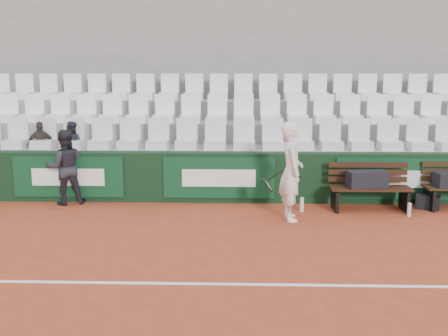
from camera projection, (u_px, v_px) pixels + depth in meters
ground at (223, 284)px, 6.19m from camera, size 80.00×80.00×0.00m
court_baseline at (223, 284)px, 6.18m from camera, size 18.00×0.06×0.01m
back_barrier at (232, 177)px, 10.00m from camera, size 18.00×0.34×1.00m
grandstand_tier_front at (230, 171)px, 10.62m from camera, size 18.00×0.95×1.00m
grandstand_tier_mid at (230, 153)px, 11.51m from camera, size 18.00×0.95×1.45m
grandstand_tier_back at (231, 138)px, 12.40m from camera, size 18.00×0.95×1.90m
grandstand_rear_wall at (232, 86)px, 12.77m from camera, size 18.00×0.30×4.40m
seat_row_front at (230, 134)px, 10.30m from camera, size 11.90×0.44×0.63m
seat_row_mid at (230, 109)px, 11.14m from camera, size 11.90×0.44×0.63m
seat_row_back at (231, 87)px, 11.98m from camera, size 11.90×0.44×0.63m
bench_left at (370, 199)px, 9.41m from camera, size 1.50×0.56×0.45m
sports_bag_left at (367, 179)px, 9.32m from camera, size 0.77×0.43×0.31m
sports_bag_ground at (428, 202)px, 9.53m from camera, size 0.50×0.41×0.26m
water_bottle_near at (302, 204)px, 9.35m from camera, size 0.08×0.08×0.27m
water_bottle_far at (409, 210)px, 9.03m from camera, size 0.07×0.07×0.25m
tennis_player at (291, 171)px, 8.72m from camera, size 0.73×0.67×1.74m
ball_kid at (65, 167)px, 9.77m from camera, size 0.87×0.78×1.48m
spectator_b at (40, 124)px, 10.42m from camera, size 0.63×0.39×1.00m
spectator_c at (71, 124)px, 10.40m from camera, size 0.54×0.44×1.01m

